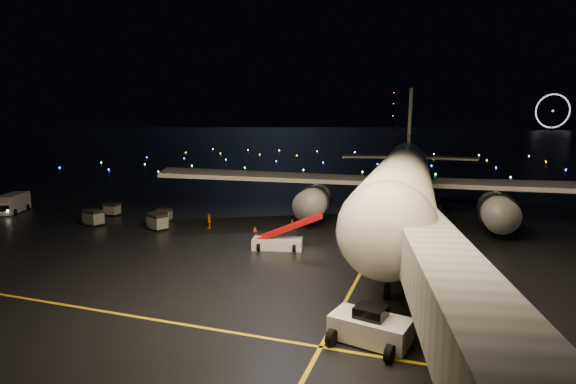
% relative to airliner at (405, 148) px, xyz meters
% --- Properties ---
extents(ground, '(2000.00, 2000.00, 0.00)m').
position_rel_airliner_xyz_m(ground, '(-13.44, 273.89, -9.13)').
color(ground, black).
rests_on(ground, ground).
extents(lane_centre, '(0.25, 80.00, 0.02)m').
position_rel_airliner_xyz_m(lane_centre, '(-1.44, -11.11, -9.12)').
color(lane_centre, yellow).
rests_on(lane_centre, ground).
extents(lane_cross, '(60.00, 0.25, 0.02)m').
position_rel_airliner_xyz_m(lane_cross, '(-18.44, -36.11, -9.12)').
color(lane_cross, yellow).
rests_on(lane_cross, ground).
extents(airliner, '(67.10, 64.02, 18.26)m').
position_rel_airliner_xyz_m(airliner, '(0.00, 0.00, 0.00)').
color(airliner, silver).
rests_on(airliner, ground).
extents(pushback_tug, '(4.81, 3.23, 2.10)m').
position_rel_airliner_xyz_m(pushback_tug, '(1.04, -34.57, -8.08)').
color(pushback_tug, silver).
rests_on(pushback_tug, ground).
extents(belt_loader, '(7.39, 3.44, 3.46)m').
position_rel_airliner_xyz_m(belt_loader, '(-10.43, -18.53, -7.40)').
color(belt_loader, silver).
rests_on(belt_loader, ground).
extents(service_truck, '(4.95, 7.27, 2.58)m').
position_rel_airliner_xyz_m(service_truck, '(-51.24, -13.24, -7.84)').
color(service_truck, silver).
rests_on(service_truck, ground).
extents(crew_c, '(0.71, 1.09, 1.73)m').
position_rel_airliner_xyz_m(crew_c, '(-21.02, -12.95, -8.27)').
color(crew_c, orange).
rests_on(crew_c, ground).
extents(safety_cone_0, '(0.55, 0.55, 0.55)m').
position_rel_airliner_xyz_m(safety_cone_0, '(-15.35, -12.57, -8.85)').
color(safety_cone_0, '#F6360C').
rests_on(safety_cone_0, ground).
extents(safety_cone_1, '(0.53, 0.53, 0.50)m').
position_rel_airliner_xyz_m(safety_cone_1, '(-13.22, -3.48, -8.88)').
color(safety_cone_1, '#F6360C').
rests_on(safety_cone_1, ground).
extents(safety_cone_2, '(0.41, 0.41, 0.45)m').
position_rel_airliner_xyz_m(safety_cone_2, '(-12.76, -6.76, -8.91)').
color(safety_cone_2, '#F6360C').
rests_on(safety_cone_2, ground).
extents(safety_cone_3, '(0.42, 0.42, 0.44)m').
position_rel_airliner_xyz_m(safety_cone_3, '(-31.73, 4.98, -8.91)').
color(safety_cone_3, '#F6360C').
rests_on(safety_cone_3, ground).
extents(ferris_wheel, '(49.33, 16.80, 52.00)m').
position_rel_airliner_xyz_m(ferris_wheel, '(156.56, 693.89, 16.87)').
color(ferris_wheel, black).
rests_on(ferris_wheel, ground).
extents(radio_mast, '(1.80, 1.80, 64.00)m').
position_rel_airliner_xyz_m(radio_mast, '(-73.44, 713.89, 22.87)').
color(radio_mast, black).
rests_on(radio_mast, ground).
extents(taxiway_lights, '(164.00, 92.00, 0.36)m').
position_rel_airliner_xyz_m(taxiway_lights, '(-13.44, 79.89, -8.95)').
color(taxiway_lights, black).
rests_on(taxiway_lights, ground).
extents(baggage_cart_0, '(2.05, 1.68, 1.51)m').
position_rel_airliner_xyz_m(baggage_cart_0, '(-28.42, -11.10, -8.38)').
color(baggage_cart_0, gray).
rests_on(baggage_cart_0, ground).
extents(baggage_cart_1, '(2.59, 2.25, 1.84)m').
position_rel_airliner_xyz_m(baggage_cart_1, '(-26.37, -15.50, -8.21)').
color(baggage_cart_1, gray).
rests_on(baggage_cart_1, ground).
extents(baggage_cart_2, '(2.07, 1.51, 1.70)m').
position_rel_airliner_xyz_m(baggage_cart_2, '(-27.31, -14.05, -8.28)').
color(baggage_cart_2, gray).
rests_on(baggage_cart_2, ground).
extents(baggage_cart_3, '(2.48, 1.99, 1.86)m').
position_rel_airliner_xyz_m(baggage_cart_3, '(-35.01, -16.09, -8.20)').
color(baggage_cart_3, gray).
rests_on(baggage_cart_3, ground).
extents(baggage_cart_4, '(1.85, 1.30, 1.57)m').
position_rel_airliner_xyz_m(baggage_cart_4, '(-36.93, -10.53, -8.34)').
color(baggage_cart_4, gray).
rests_on(baggage_cart_4, ground).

